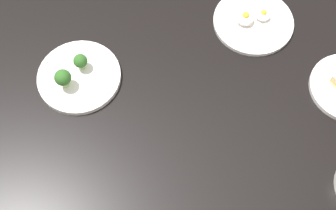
% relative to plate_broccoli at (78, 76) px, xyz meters
% --- Properties ---
extents(dining_table, '(1.60, 0.88, 0.04)m').
position_rel_plate_broccoli_xyz_m(dining_table, '(0.24, -0.10, -0.03)').
color(dining_table, black).
rests_on(dining_table, ground).
extents(plate_broccoli, '(0.22, 0.22, 0.08)m').
position_rel_plate_broccoli_xyz_m(plate_broccoli, '(0.00, 0.00, 0.00)').
color(plate_broccoli, white).
rests_on(plate_broccoli, dining_table).
extents(plate_eggs, '(0.23, 0.23, 0.05)m').
position_rel_plate_broccoli_xyz_m(plate_eggs, '(0.49, 0.17, -0.00)').
color(plate_eggs, white).
rests_on(plate_eggs, dining_table).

